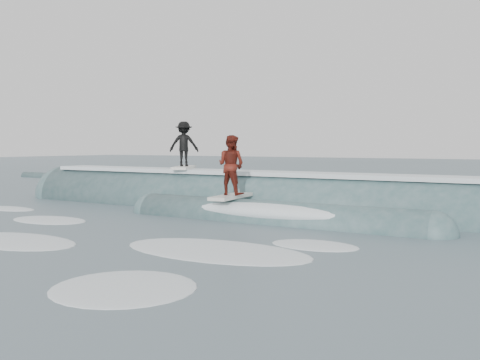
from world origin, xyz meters
The scene contains 6 objects.
ground centered at (0.00, 0.00, 0.00)m, with size 160.00×160.00×0.00m, color #3E555A.
breaking_wave centered at (0.26, 5.15, 0.04)m, with size 21.46×4.07×2.57m.
surfer_black centered at (-3.03, 5.47, 2.20)m, with size 1.35×2.04×1.75m.
surfer_red centered at (0.41, 3.27, 1.55)m, with size 0.89×2.05×1.91m.
whitewater centered at (0.11, -1.25, 0.00)m, with size 14.05×7.25×0.10m.
far_swells centered at (-2.18, 17.65, 0.00)m, with size 40.49×8.65×0.80m.
Camera 1 is at (8.97, -10.40, 2.24)m, focal length 40.00 mm.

